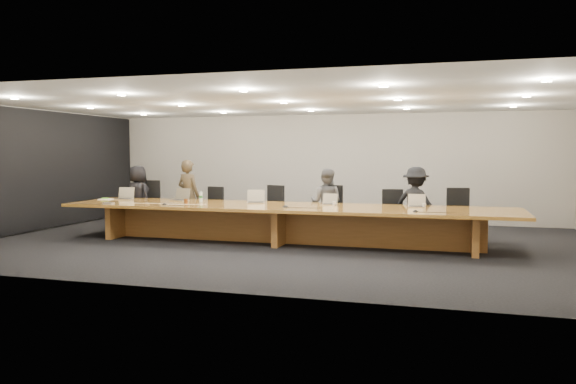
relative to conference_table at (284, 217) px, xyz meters
name	(u,v)px	position (x,y,z in m)	size (l,w,h in m)	color
ground	(284,243)	(0.00, 0.00, -0.52)	(12.00, 12.00, 0.00)	black
back_wall	(327,168)	(0.00, 4.00, 0.88)	(12.00, 0.02, 2.80)	beige
left_wall_panel	(33,171)	(-5.94, 0.00, 0.85)	(0.08, 7.84, 2.74)	black
conference_table	(284,217)	(0.00, 0.00, 0.00)	(9.00, 1.80, 0.75)	#8F5C1F
chair_far_left	(147,204)	(-3.74, 1.17, 0.06)	(0.59, 0.59, 1.16)	black
chair_left	(210,209)	(-2.12, 1.18, 0.00)	(0.53, 0.53, 1.04)	black
chair_mid_left	(270,209)	(-0.72, 1.33, 0.02)	(0.55, 0.55, 1.08)	black
chair_mid_right	(329,210)	(0.65, 1.21, 0.04)	(0.57, 0.57, 1.12)	black
chair_right	(393,214)	(2.03, 1.23, 0.00)	(0.53, 0.53, 1.05)	black
chair_far_right	(460,214)	(3.35, 1.30, 0.03)	(0.56, 0.56, 1.10)	black
person_a	(138,197)	(-3.96, 1.14, 0.23)	(0.73, 0.48, 1.50)	black
person_b	(188,195)	(-2.63, 1.12, 0.30)	(0.60, 0.39, 1.64)	#3C3121
person_c	(326,203)	(0.61, 1.14, 0.21)	(0.71, 0.55, 1.46)	#515153
person_d	(416,203)	(2.48, 1.22, 0.23)	(0.97, 0.56, 1.51)	black
laptop_a	(124,193)	(-3.86, 0.40, 0.37)	(0.36, 0.26, 0.28)	tan
laptop_b	(179,194)	(-2.50, 0.42, 0.37)	(0.36, 0.26, 0.28)	tan
laptop_c	(256,196)	(-0.72, 0.37, 0.37)	(0.36, 0.26, 0.29)	tan
laptop_d	(329,199)	(0.83, 0.43, 0.35)	(0.30, 0.21, 0.23)	tan
laptop_e	(417,200)	(2.55, 0.42, 0.36)	(0.33, 0.24, 0.26)	#BDAD90
water_bottle	(201,197)	(-1.94, 0.33, 0.34)	(0.07, 0.07, 0.22)	silver
amber_mug	(186,201)	(-2.11, -0.06, 0.28)	(0.07, 0.07, 0.09)	brown
paper_cup_near	(334,203)	(0.95, 0.32, 0.27)	(0.07, 0.07, 0.08)	white
paper_cup_far	(424,205)	(2.69, 0.36, 0.27)	(0.07, 0.07, 0.08)	beige
notepad	(106,199)	(-4.23, 0.24, 0.24)	(0.27, 0.22, 0.02)	white
lime_gadget	(105,198)	(-4.25, 0.24, 0.26)	(0.14, 0.08, 0.02)	#61B831
av_box	(109,203)	(-3.53, -0.68, 0.24)	(0.20, 0.15, 0.03)	#9D9DA2
mic_left	(164,204)	(-2.36, -0.51, 0.24)	(0.12, 0.12, 0.03)	black
mic_center	(285,206)	(0.12, -0.30, 0.25)	(0.14, 0.14, 0.03)	black
mic_right	(415,211)	(2.58, -0.44, 0.24)	(0.11, 0.11, 0.03)	black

